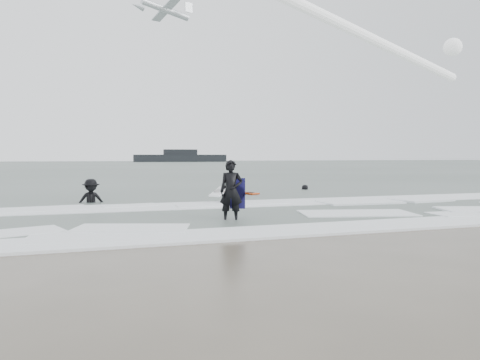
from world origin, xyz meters
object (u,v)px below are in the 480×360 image
object	(u,v)px
surfer_right_far	(305,190)
airshow_jet	(347,33)
surfer_wading	(227,204)
surfer_breaker	(91,204)
surfer_centre	(231,222)
vessel_horizon	(180,157)
surfer_right_near	(242,196)

from	to	relation	value
surfer_right_far	airshow_jet	size ratio (longest dim) A/B	0.03
surfer_wading	airshow_jet	world-z (taller)	airshow_jet
surfer_breaker	surfer_right_far	bearing A→B (deg)	16.90
surfer_centre	surfer_wading	xyz separation A→B (m)	(1.39, 5.23, 0.00)
surfer_breaker	airshow_jet	xyz separation A→B (m)	(33.07, 35.56, 18.40)
surfer_wading	surfer_right_far	world-z (taller)	surfer_wading
vessel_horizon	surfer_centre	bearing A→B (deg)	-99.91
surfer_right_far	vessel_horizon	xyz separation A→B (m)	(15.40, 122.00, 1.46)
surfer_wading	surfer_right_near	size ratio (longest dim) A/B	1.11
surfer_right_near	surfer_right_far	bearing A→B (deg)	172.04
surfer_right_far	surfer_centre	bearing A→B (deg)	17.64
surfer_wading	surfer_right_far	xyz separation A→B (m)	(6.45, 5.86, 0.00)
vessel_horizon	surfer_wading	bearing A→B (deg)	-99.70
surfer_wading	surfer_breaker	bearing A→B (deg)	1.45
surfer_centre	vessel_horizon	size ratio (longest dim) A/B	0.07
surfer_breaker	surfer_right_far	xyz separation A→B (m)	(11.93, 4.23, 0.00)
airshow_jet	surfer_right_far	bearing A→B (deg)	-124.01
surfer_right_far	surfer_right_near	bearing A→B (deg)	-9.67
surfer_right_near	vessel_horizon	bearing A→B (deg)	-134.56
surfer_right_far	airshow_jet	distance (m)	42.05
airshow_jet	vessel_horizon	bearing A→B (deg)	93.63
surfer_centre	surfer_right_near	xyz separation A→B (m)	(3.15, 8.66, 0.00)
surfer_breaker	airshow_jet	distance (m)	51.93
surfer_right_near	surfer_right_far	distance (m)	5.28
surfer_breaker	surfer_right_near	bearing A→B (deg)	11.30
surfer_centre	vessel_horizon	bearing A→B (deg)	96.47
surfer_breaker	airshow_jet	bearing A→B (deg)	44.47
surfer_right_far	vessel_horizon	bearing A→B (deg)	-134.29
surfer_right_near	airshow_jet	world-z (taller)	airshow_jet
surfer_right_far	vessel_horizon	world-z (taller)	vessel_horizon
surfer_centre	surfer_breaker	distance (m)	7.99
surfer_right_near	airshow_jet	size ratio (longest dim) A/B	0.03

